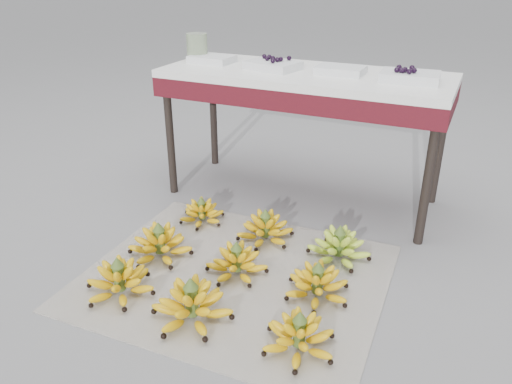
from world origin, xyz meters
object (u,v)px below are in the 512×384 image
at_px(bunch_back_center, 265,229).
at_px(tray_far_left, 212,59).
at_px(tray_far_right, 410,76).
at_px(bunch_back_right, 339,247).
at_px(tray_left, 273,65).
at_px(glass_jar, 197,47).
at_px(newspaper_mat, 235,276).
at_px(bunch_front_center, 192,305).
at_px(bunch_mid_center, 237,263).
at_px(bunch_front_right, 299,336).
at_px(bunch_front_left, 120,281).
at_px(bunch_mid_left, 160,245).
at_px(bunch_back_left, 202,213).
at_px(vendor_table, 305,87).
at_px(tray_right, 341,70).
at_px(bunch_mid_right, 317,284).

height_order(bunch_back_center, tray_far_left, tray_far_left).
bearing_deg(tray_far_right, bunch_back_right, -104.05).
height_order(tray_left, glass_jar, glass_jar).
height_order(newspaper_mat, tray_far_right, tray_far_right).
relative_size(bunch_front_center, bunch_mid_center, 1.16).
xyz_separation_m(bunch_front_right, tray_left, (-0.60, 1.16, 0.68)).
height_order(bunch_front_left, bunch_mid_left, bunch_mid_left).
relative_size(bunch_back_left, bunch_back_right, 0.92).
height_order(bunch_front_center, bunch_back_left, bunch_front_center).
xyz_separation_m(bunch_back_center, tray_left, (-0.19, 0.52, 0.68)).
distance_m(newspaper_mat, bunch_mid_left, 0.39).
bearing_deg(bunch_mid_left, bunch_back_left, 79.12).
distance_m(bunch_front_center, tray_far_left, 1.49).
bearing_deg(bunch_front_center, bunch_mid_left, 122.14).
distance_m(newspaper_mat, vendor_table, 1.08).
distance_m(tray_left, tray_right, 0.36).
xyz_separation_m(bunch_mid_right, glass_jar, (-1.06, 0.90, 0.73)).
bearing_deg(newspaper_mat, bunch_mid_left, -179.91).
bearing_deg(bunch_mid_left, glass_jar, 98.27).
bearing_deg(vendor_table, bunch_front_left, -106.29).
bearing_deg(bunch_front_right, bunch_back_left, 158.79).
height_order(tray_far_left, tray_right, same).
distance_m(bunch_mid_left, bunch_mid_center, 0.38).
relative_size(bunch_back_right, vendor_table, 0.20).
relative_size(bunch_front_right, bunch_back_left, 1.21).
bearing_deg(vendor_table, glass_jar, 176.68).
distance_m(bunch_back_center, tray_left, 0.88).
bearing_deg(bunch_back_right, bunch_back_center, 173.13).
xyz_separation_m(newspaper_mat, glass_jar, (-0.69, 0.92, 0.79)).
bearing_deg(tray_far_right, bunch_back_center, -133.61).
height_order(tray_right, tray_far_right, tray_far_right).
bearing_deg(bunch_front_right, newspaper_mat, 162.48).
bearing_deg(bunch_front_left, bunch_back_left, 100.68).
height_order(bunch_back_right, glass_jar, glass_jar).
height_order(newspaper_mat, bunch_mid_right, bunch_mid_right).
bearing_deg(bunch_mid_center, tray_far_left, 106.27).
relative_size(bunch_front_center, glass_jar, 2.58).
height_order(bunch_back_right, tray_far_left, tray_far_left).
height_order(bunch_mid_right, tray_far_left, tray_far_left).
xyz_separation_m(bunch_front_left, tray_left, (0.17, 1.16, 0.68)).
relative_size(bunch_front_left, bunch_front_right, 0.96).
relative_size(bunch_front_left, glass_jar, 2.21).
distance_m(bunch_mid_right, tray_far_right, 1.10).
xyz_separation_m(bunch_mid_right, tray_left, (-0.56, 0.84, 0.68)).
relative_size(bunch_front_left, tray_far_right, 1.15).
bearing_deg(bunch_mid_center, bunch_back_center, 73.56).
relative_size(bunch_mid_center, tray_left, 1.11).
bearing_deg(bunch_mid_center, bunch_front_right, -55.95).
distance_m(bunch_back_center, tray_right, 0.89).
bearing_deg(glass_jar, tray_left, -6.77).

